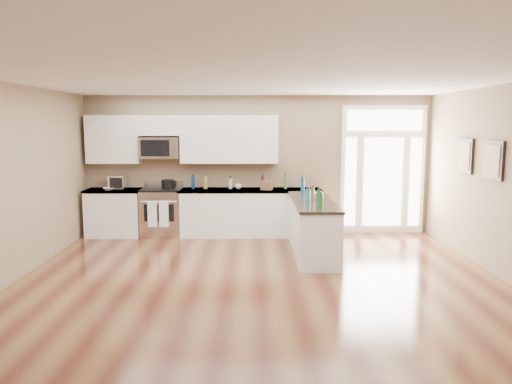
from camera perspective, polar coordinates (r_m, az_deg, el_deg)
ground at (r=6.55m, az=0.59°, el=-12.13°), size 8.00×8.00×0.00m
room_shell at (r=6.18m, az=0.62°, el=2.93°), size 8.00×8.00×8.00m
back_cabinet_left at (r=10.38m, az=-15.84°, el=-2.44°), size 1.10×0.66×0.94m
back_cabinet_right at (r=10.01m, az=-0.67°, el=-2.52°), size 2.85×0.66×0.94m
peninsula_cabinet at (r=8.65m, az=6.48°, el=-4.24°), size 0.69×2.32×0.94m
upper_cabinet_left at (r=10.37m, az=-15.99°, el=5.81°), size 1.04×0.33×0.95m
upper_cabinet_right at (r=10.01m, az=-3.07°, el=6.04°), size 1.94×0.33×0.95m
upper_cabinet_short at (r=10.16m, az=-10.95°, el=7.49°), size 0.82×0.33×0.40m
microwave at (r=10.13m, az=-10.93°, el=5.00°), size 0.78×0.41×0.42m
entry_door at (r=10.50m, az=14.27°, el=2.49°), size 1.70×0.10×2.60m
wall_art_near at (r=9.11m, az=22.76°, el=3.84°), size 0.05×0.58×0.58m
wall_art_far at (r=8.20m, az=25.49°, el=3.32°), size 0.05×0.58×0.58m
kitchen_range at (r=10.16m, az=-10.70°, el=-2.26°), size 0.79×0.70×1.08m
stockpot at (r=10.16m, az=-10.07°, el=0.96°), size 0.31×0.31×0.19m
toaster_oven at (r=10.31m, az=-15.54°, el=1.09°), size 0.35×0.29×0.28m
cardboard_box at (r=9.81m, az=1.23°, el=0.75°), size 0.25×0.21×0.18m
bowl_left at (r=10.22m, az=-16.53°, el=0.36°), size 0.20×0.20×0.05m
bowl_peninsula at (r=9.14m, az=7.19°, el=-0.23°), size 0.18×0.18×0.05m
cup_counter at (r=9.99m, az=-2.03°, el=0.65°), size 0.14×0.14×0.10m
counter_bottles at (r=9.20m, az=1.73°, el=0.48°), size 2.32×2.46×0.29m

